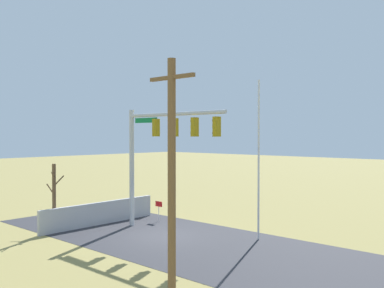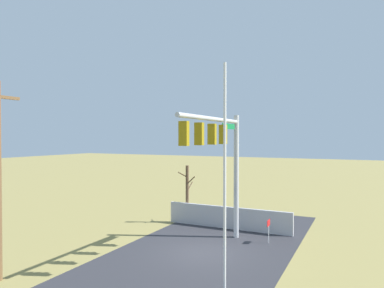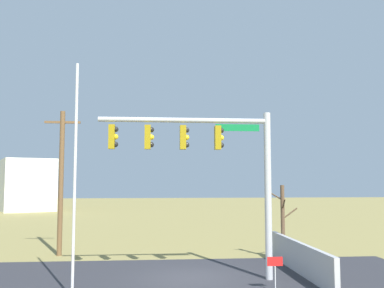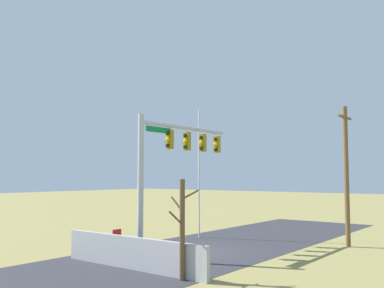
{
  "view_description": "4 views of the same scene",
  "coord_description": "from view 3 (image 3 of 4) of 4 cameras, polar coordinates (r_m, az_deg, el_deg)",
  "views": [
    {
      "loc": [
        -15.93,
        15.27,
        5.24
      ],
      "look_at": [
        -1.32,
        -0.95,
        4.79
      ],
      "focal_mm": 39.79,
      "sensor_mm": 36.0,
      "label": 1
    },
    {
      "loc": [
        -15.29,
        -6.87,
        5.5
      ],
      "look_at": [
        -1.28,
        -0.05,
        5.21
      ],
      "focal_mm": 32.96,
      "sensor_mm": 36.0,
      "label": 2
    },
    {
      "loc": [
        -1.53,
        -17.6,
        3.92
      ],
      "look_at": [
        -0.03,
        -0.93,
        5.37
      ],
      "focal_mm": 39.86,
      "sensor_mm": 36.0,
      "label": 3
    },
    {
      "loc": [
        17.34,
        13.34,
        3.81
      ],
      "look_at": [
        -1.41,
        -1.09,
        5.59
      ],
      "focal_mm": 40.1,
      "sensor_mm": 36.0,
      "label": 4
    }
  ],
  "objects": [
    {
      "name": "flagpole",
      "position": [
        15.13,
        -15.41,
        -4.45
      ],
      "size": [
        0.1,
        0.1,
        8.01
      ],
      "primitive_type": "cylinder",
      "color": "silver",
      "rests_on": "ground_plane"
    },
    {
      "name": "road_surface",
      "position": [
        18.2,
        -13.42,
        -17.23
      ],
      "size": [
        28.0,
        8.0,
        0.01
      ],
      "primitive_type": "cube",
      "color": "#2D2D33",
      "rests_on": "ground_plane"
    },
    {
      "name": "ground_plane",
      "position": [
        18.1,
        -0.17,
        -17.45
      ],
      "size": [
        160.0,
        160.0,
        0.0
      ],
      "primitive_type": "plane",
      "color": "olive"
    },
    {
      "name": "distant_building",
      "position": [
        60.29,
        -21.12,
        -5.12
      ],
      "size": [
        8.59,
        8.96,
        6.76
      ],
      "primitive_type": "cube",
      "rotation": [
        0.0,
        0.0,
        1.99
      ],
      "color": "silver",
      "rests_on": "ground_plane"
    },
    {
      "name": "bare_tree",
      "position": [
        21.94,
        12.07,
        -10.08
      ],
      "size": [
        1.27,
        1.02,
        3.7
      ],
      "color": "brown",
      "rests_on": "ground_plane"
    },
    {
      "name": "open_sign",
      "position": [
        16.0,
        11.05,
        -15.7
      ],
      "size": [
        0.56,
        0.04,
        1.22
      ],
      "color": "silver",
      "rests_on": "ground_plane"
    },
    {
      "name": "signal_mast",
      "position": [
        17.16,
        2.85,
        -1.8
      ],
      "size": [
        6.96,
        0.37,
        6.7
      ],
      "color": "#B2B5BA",
      "rests_on": "ground_plane"
    },
    {
      "name": "sidewalk_corner",
      "position": [
        18.3,
        13.47,
        -17.16
      ],
      "size": [
        6.0,
        6.0,
        0.01
      ],
      "primitive_type": "cube",
      "color": "#B7B5AD",
      "rests_on": "ground_plane"
    },
    {
      "name": "retaining_fence",
      "position": [
        19.36,
        14.07,
        -14.49
      ],
      "size": [
        0.2,
        7.75,
        1.32
      ],
      "primitive_type": "cube",
      "color": "#A8A8AD",
      "rests_on": "ground_plane"
    },
    {
      "name": "utility_pole",
      "position": [
        23.82,
        -17.12,
        -4.54
      ],
      "size": [
        1.9,
        0.26,
        7.67
      ],
      "color": "brown",
      "rests_on": "ground_plane"
    }
  ]
}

